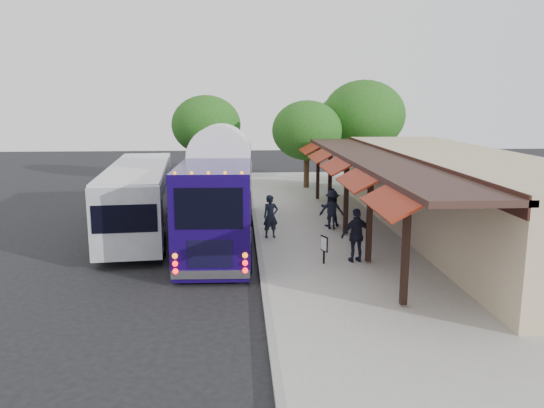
# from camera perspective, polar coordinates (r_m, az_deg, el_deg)

# --- Properties ---
(ground) EXTENTS (90.00, 90.00, 0.00)m
(ground) POSITION_cam_1_polar(r_m,az_deg,el_deg) (18.45, -1.30, -7.05)
(ground) COLOR black
(ground) RESTS_ON ground
(sidewalk) EXTENTS (10.00, 40.00, 0.15)m
(sidewalk) POSITION_cam_1_polar(r_m,az_deg,el_deg) (22.97, 10.86, -3.41)
(sidewalk) COLOR #9E9B93
(sidewalk) RESTS_ON ground
(curb) EXTENTS (0.20, 40.00, 0.16)m
(curb) POSITION_cam_1_polar(r_m,az_deg,el_deg) (22.27, -1.60, -3.67)
(curb) COLOR gray
(curb) RESTS_ON ground
(station_shelter) EXTENTS (8.15, 20.00, 3.60)m
(station_shelter) POSITION_cam_1_polar(r_m,az_deg,el_deg) (23.68, 18.97, 1.00)
(station_shelter) COLOR tan
(station_shelter) RESTS_ON ground
(coach_bus) EXTENTS (2.83, 11.98, 3.81)m
(coach_bus) POSITION_cam_1_polar(r_m,az_deg,el_deg) (22.07, -5.54, 1.38)
(coach_bus) COLOR #17064D
(coach_bus) RESTS_ON ground
(city_bus) EXTENTS (3.40, 11.26, 2.98)m
(city_bus) POSITION_cam_1_polar(r_m,az_deg,el_deg) (23.93, -14.07, 0.88)
(city_bus) COLOR gray
(city_bus) RESTS_ON ground
(ped_a) EXTENTS (0.74, 0.59, 1.78)m
(ped_a) POSITION_cam_1_polar(r_m,az_deg,el_deg) (21.85, -0.15, -1.35)
(ped_a) COLOR black
(ped_a) RESTS_ON sidewalk
(ped_b) EXTENTS (0.89, 0.72, 1.74)m
(ped_b) POSITION_cam_1_polar(r_m,az_deg,el_deg) (24.01, 6.26, -0.34)
(ped_b) COLOR black
(ped_b) RESTS_ON sidewalk
(ped_c) EXTENTS (1.19, 0.66, 1.91)m
(ped_c) POSITION_cam_1_polar(r_m,az_deg,el_deg) (18.78, 9.10, -3.35)
(ped_c) COLOR black
(ped_c) RESTS_ON sidewalk
(ped_d) EXTENTS (1.26, 0.96, 1.73)m
(ped_d) POSITION_cam_1_polar(r_m,az_deg,el_deg) (23.49, 6.49, -0.61)
(ped_d) COLOR black
(ped_d) RESTS_ON sidewalk
(sign_board) EXTENTS (0.20, 0.43, 0.99)m
(sign_board) POSITION_cam_1_polar(r_m,az_deg,el_deg) (18.48, 5.62, -4.42)
(sign_board) COLOR black
(sign_board) RESTS_ON sidewalk
(tree_left) EXTENTS (4.51, 4.51, 5.78)m
(tree_left) POSITION_cam_1_polar(r_m,az_deg,el_deg) (34.40, 3.78, 7.88)
(tree_left) COLOR #382314
(tree_left) RESTS_ON ground
(tree_mid) EXTENTS (4.87, 4.87, 6.23)m
(tree_mid) POSITION_cam_1_polar(r_m,az_deg,el_deg) (38.71, 8.13, 8.60)
(tree_mid) COLOR #382314
(tree_mid) RESTS_ON ground
(tree_right) EXTENTS (5.56, 5.56, 7.12)m
(tree_right) POSITION_cam_1_polar(r_m,az_deg,el_deg) (36.65, 9.82, 9.35)
(tree_right) COLOR #382314
(tree_right) RESTS_ON ground
(tree_far) EXTENTS (4.79, 4.79, 6.13)m
(tree_far) POSITION_cam_1_polar(r_m,az_deg,el_deg) (37.35, -7.10, 8.44)
(tree_far) COLOR #382314
(tree_far) RESTS_ON ground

